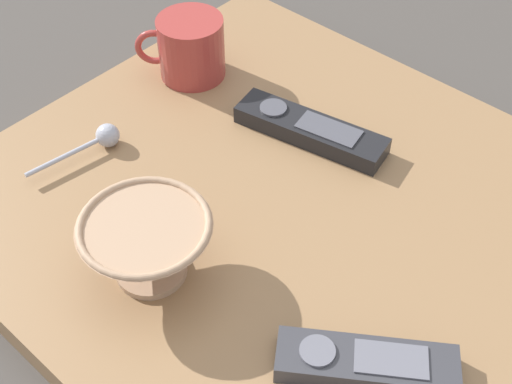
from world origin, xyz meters
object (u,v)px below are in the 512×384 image
(coffee_mug, at_px, (190,48))
(tv_remote_far, at_px, (310,130))
(teaspoon, at_px, (103,138))
(tv_remote_near, at_px, (366,363))
(cereal_bowl, at_px, (147,246))

(coffee_mug, relative_size, tv_remote_far, 0.51)
(teaspoon, relative_size, tv_remote_near, 0.75)
(coffee_mug, relative_size, tv_remote_near, 0.62)
(teaspoon, bearing_deg, coffee_mug, 8.73)
(cereal_bowl, height_order, coffee_mug, coffee_mug)
(teaspoon, height_order, tv_remote_near, teaspoon)
(tv_remote_far, bearing_deg, cereal_bowl, -177.83)
(tv_remote_near, bearing_deg, tv_remote_far, 48.05)
(cereal_bowl, distance_m, tv_remote_far, 0.28)
(cereal_bowl, height_order, tv_remote_far, cereal_bowl)
(coffee_mug, xyz_separation_m, teaspoon, (-0.18, -0.03, -0.03))
(cereal_bowl, bearing_deg, teaspoon, 64.25)
(tv_remote_near, relative_size, tv_remote_far, 0.82)
(teaspoon, xyz_separation_m, tv_remote_far, (0.19, -0.18, -0.00))
(coffee_mug, bearing_deg, cereal_bowl, -141.32)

